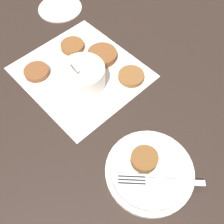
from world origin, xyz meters
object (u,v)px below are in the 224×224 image
at_px(fork, 149,181).
at_px(extra_saucer, 60,8).
at_px(serving_plate, 151,170).
at_px(sauce_bowl, 82,77).
at_px(fritter_on_plate, 145,158).

height_order(fork, extra_saucer, fork).
relative_size(serving_plate, extra_saucer, 1.33).
bearing_deg(sauce_bowl, extra_saucer, -15.54).
bearing_deg(fork, fritter_on_plate, -24.25).
distance_m(fork, extra_saucer, 0.65).
bearing_deg(sauce_bowl, serving_plate, -178.28).
relative_size(sauce_bowl, fritter_on_plate, 2.13).
height_order(serving_plate, extra_saucer, serving_plate).
bearing_deg(sauce_bowl, fork, 177.70).
xyz_separation_m(serving_plate, extra_saucer, (0.62, -0.08, -0.01)).
relative_size(sauce_bowl, fork, 0.75).
bearing_deg(fritter_on_plate, sauce_bowl, 1.44).
xyz_separation_m(fritter_on_plate, extra_saucer, (0.60, -0.08, -0.02)).
height_order(fritter_on_plate, extra_saucer, fritter_on_plate).
relative_size(sauce_bowl, extra_saucer, 0.86).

